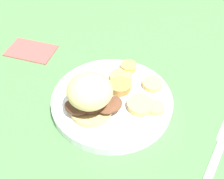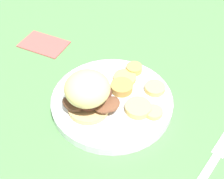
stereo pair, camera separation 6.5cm
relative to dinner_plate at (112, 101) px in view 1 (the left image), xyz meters
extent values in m
plane|color=#4C7A47|center=(0.00, 0.00, -0.01)|extent=(4.00, 4.00, 0.00)
cylinder|color=white|center=(0.00, 0.00, 0.00)|extent=(0.26, 0.26, 0.02)
torus|color=white|center=(0.00, 0.00, 0.01)|extent=(0.26, 0.26, 0.01)
cylinder|color=tan|center=(-0.06, 0.00, 0.02)|extent=(0.09, 0.09, 0.01)
ellipsoid|color=#563323|center=(-0.08, 0.01, 0.03)|extent=(0.05, 0.06, 0.02)
ellipsoid|color=#4C281E|center=(-0.02, 0.00, 0.03)|extent=(0.06, 0.05, 0.02)
ellipsoid|color=brown|center=(-0.04, -0.03, 0.03)|extent=(0.05, 0.04, 0.01)
ellipsoid|color=brown|center=(-0.05, 0.00, 0.03)|extent=(0.04, 0.03, 0.01)
ellipsoid|color=#4C281E|center=(-0.06, 0.00, 0.03)|extent=(0.06, 0.06, 0.02)
ellipsoid|color=brown|center=(-0.02, -0.03, 0.03)|extent=(0.06, 0.05, 0.01)
ellipsoid|color=#E5C17F|center=(-0.06, 0.00, 0.07)|extent=(0.09, 0.09, 0.06)
cylinder|color=#DBB766|center=(0.05, -0.08, 0.01)|extent=(0.04, 0.04, 0.01)
cylinder|color=#DBB766|center=(0.03, -0.06, 0.02)|extent=(0.05, 0.05, 0.01)
cylinder|color=tan|center=(0.09, 0.04, 0.02)|extent=(0.04, 0.04, 0.01)
cylinder|color=#BC8942|center=(0.03, 0.01, 0.02)|extent=(0.05, 0.05, 0.02)
cylinder|color=#DBB766|center=(0.09, -0.03, 0.02)|extent=(0.05, 0.05, 0.01)
cylinder|color=tan|center=(0.06, 0.03, 0.02)|extent=(0.05, 0.05, 0.01)
cube|color=silver|center=(0.03, -0.24, -0.01)|extent=(0.12, 0.05, 0.00)
cube|color=#B24C47|center=(-0.03, 0.28, -0.01)|extent=(0.13, 0.15, 0.01)
camera|label=1|loc=(-0.31, -0.34, 0.50)|focal=50.00mm
camera|label=2|loc=(-0.26, -0.38, 0.50)|focal=50.00mm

